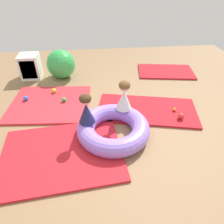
# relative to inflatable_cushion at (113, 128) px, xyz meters

# --- Properties ---
(ground_plane) EXTENTS (8.00, 8.00, 0.00)m
(ground_plane) POSITION_rel_inflatable_cushion_xyz_m (-0.08, 0.10, -0.14)
(ground_plane) COLOR #93704C
(gym_mat_far_right) EXTENTS (2.00, 1.29, 0.04)m
(gym_mat_far_right) POSITION_rel_inflatable_cushion_xyz_m (0.70, 0.60, -0.12)
(gym_mat_far_right) COLOR #B21923
(gym_mat_far_right) RESTS_ON ground
(gym_mat_center_rear) EXTENTS (1.61, 1.41, 0.04)m
(gym_mat_center_rear) POSITION_rel_inflatable_cushion_xyz_m (-1.15, 1.01, -0.12)
(gym_mat_center_rear) COLOR red
(gym_mat_center_rear) RESTS_ON ground
(gym_mat_front) EXTENTS (1.48, 1.03, 0.04)m
(gym_mat_front) POSITION_rel_inflatable_cushion_xyz_m (1.60, 2.19, -0.12)
(gym_mat_front) COLOR #B21923
(gym_mat_front) RESTS_ON ground
(gym_mat_near_left) EXTENTS (1.84, 1.43, 0.04)m
(gym_mat_near_left) POSITION_rel_inflatable_cushion_xyz_m (-0.79, -0.34, -0.12)
(gym_mat_near_left) COLOR red
(gym_mat_near_left) RESTS_ON ground
(inflatable_cushion) EXTENTS (1.16, 1.16, 0.28)m
(inflatable_cushion) POSITION_rel_inflatable_cushion_xyz_m (0.00, 0.00, 0.00)
(inflatable_cushion) COLOR #9975EA
(inflatable_cushion) RESTS_ON ground
(child_in_white) EXTENTS (0.33, 0.33, 0.51)m
(child_in_white) POSITION_rel_inflatable_cushion_xyz_m (0.21, 0.34, 0.39)
(child_in_white) COLOR white
(child_in_white) RESTS_ON inflatable_cushion
(child_in_navy) EXTENTS (0.31, 0.31, 0.49)m
(child_in_navy) POSITION_rel_inflatable_cushion_xyz_m (-0.40, 0.05, 0.38)
(child_in_navy) COLOR navy
(child_in_navy) RESTS_ON inflatable_cushion
(play_ball_blue) EXTENTS (0.09, 0.09, 0.09)m
(play_ball_blue) POSITION_rel_inflatable_cushion_xyz_m (-1.64, 1.15, -0.05)
(play_ball_blue) COLOR blue
(play_ball_blue) RESTS_ON gym_mat_center_rear
(play_ball_red) EXTENTS (0.11, 0.11, 0.11)m
(play_ball_red) POSITION_rel_inflatable_cushion_xyz_m (1.23, 0.25, -0.05)
(play_ball_red) COLOR red
(play_ball_red) RESTS_ON gym_mat_far_right
(play_ball_orange) EXTENTS (0.06, 0.06, 0.06)m
(play_ball_orange) POSITION_rel_inflatable_cushion_xyz_m (1.20, 0.49, -0.07)
(play_ball_orange) COLOR orange
(play_ball_orange) RESTS_ON gym_mat_far_right
(play_ball_yellow) EXTENTS (0.09, 0.09, 0.09)m
(play_ball_yellow) POSITION_rel_inflatable_cushion_xyz_m (-1.10, 1.39, -0.05)
(play_ball_yellow) COLOR yellow
(play_ball_yellow) RESTS_ON gym_mat_center_rear
(play_ball_green) EXTENTS (0.09, 0.09, 0.09)m
(play_ball_green) POSITION_rel_inflatable_cushion_xyz_m (-0.87, 1.03, -0.06)
(play_ball_green) COLOR green
(play_ball_green) RESTS_ON gym_mat_center_rear
(exercise_ball_large) EXTENTS (0.67, 0.67, 0.67)m
(exercise_ball_large) POSITION_rel_inflatable_cushion_xyz_m (-1.00, 2.20, 0.19)
(exercise_ball_large) COLOR green
(exercise_ball_large) RESTS_ON ground
(storage_cube) EXTENTS (0.44, 0.44, 0.56)m
(storage_cube) POSITION_rel_inflatable_cushion_xyz_m (-1.74, 2.26, 0.14)
(storage_cube) COLOR white
(storage_cube) RESTS_ON ground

